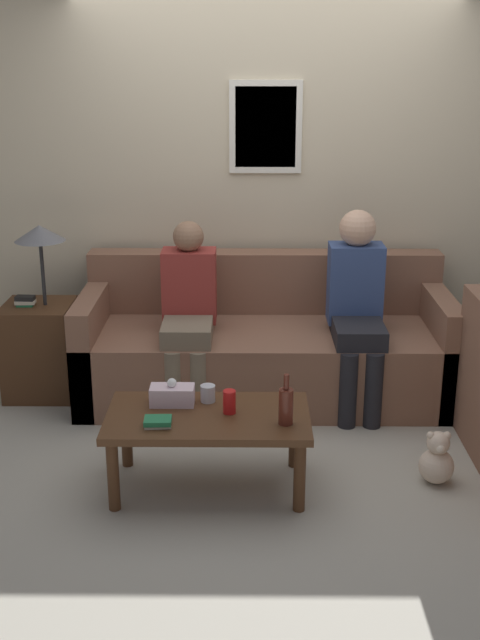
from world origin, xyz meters
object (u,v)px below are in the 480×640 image
object	(u,v)px
person_right	(357,302)
wine_bottle	(286,405)
couch_main	(265,348)
teddy_bear	(437,460)
drinking_glass	(208,393)
coffee_table	(208,425)
person_left	(188,308)

from	to	relation	value
person_right	wine_bottle	bearing A→B (deg)	-112.85
couch_main	teddy_bear	world-z (taller)	couch_main
person_right	drinking_glass	bearing A→B (deg)	-134.64
couch_main	wine_bottle	distance (m)	1.36
coffee_table	drinking_glass	xyz separation A→B (m)	(-0.01, 0.16, 0.10)
couch_main	coffee_table	world-z (taller)	couch_main
person_left	teddy_bear	size ratio (longest dim) A/B	4.00
couch_main	teddy_bear	xyz separation A→B (m)	(0.88, -1.18, -0.19)
coffee_table	person_left	bearing A→B (deg)	99.09
couch_main	person_right	distance (m)	0.70
person_right	couch_main	bearing A→B (deg)	162.66
person_right	coffee_table	bearing A→B (deg)	-129.76
couch_main	teddy_bear	size ratio (longest dim) A/B	8.14
wine_bottle	drinking_glass	bearing A→B (deg)	146.21
coffee_table	person_right	bearing A→B (deg)	50.24
drinking_glass	person_right	xyz separation A→B (m)	(0.89, 0.90, 0.23)
person_left	person_right	bearing A→B (deg)	-0.01
teddy_bear	person_left	bearing A→B (deg)	143.73
wine_bottle	person_right	size ratio (longest dim) A/B	0.21
wine_bottle	person_right	world-z (taller)	person_right
wine_bottle	couch_main	bearing A→B (deg)	93.16
wine_bottle	drinking_glass	xyz separation A→B (m)	(-0.40, 0.27, -0.06)
coffee_table	person_right	xyz separation A→B (m)	(0.88, 1.06, 0.33)
person_left	teddy_bear	bearing A→B (deg)	-36.27
couch_main	drinking_glass	size ratio (longest dim) A/B	26.54
person_left	person_right	xyz separation A→B (m)	(1.05, -0.00, 0.05)
person_left	person_right	distance (m)	1.06
person_left	teddy_bear	distance (m)	1.78
drinking_glass	teddy_bear	world-z (taller)	drinking_glass
wine_bottle	person_left	bearing A→B (deg)	115.64
drinking_glass	person_left	world-z (taller)	person_left
couch_main	person_right	size ratio (longest dim) A/B	1.91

